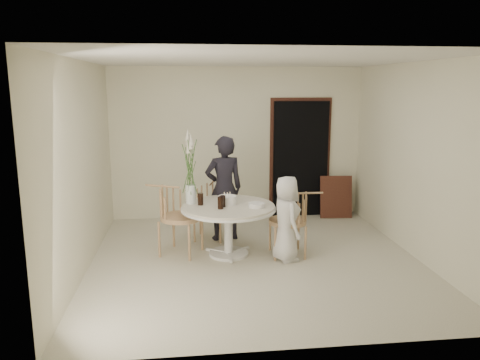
{
  "coord_description": "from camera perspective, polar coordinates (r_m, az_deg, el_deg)",
  "views": [
    {
      "loc": [
        -0.92,
        -6.07,
        2.39
      ],
      "look_at": [
        -0.18,
        0.3,
        1.08
      ],
      "focal_mm": 35.0,
      "sensor_mm": 36.0,
      "label": 1
    }
  ],
  "objects": [
    {
      "name": "doorway",
      "position": [
        8.62,
        7.37,
        2.52
      ],
      "size": [
        1.0,
        0.1,
        2.1
      ],
      "primitive_type": "cube",
      "color": "black",
      "rests_on": "ground"
    },
    {
      "name": "door_trim",
      "position": [
        8.65,
        7.31,
        2.96
      ],
      "size": [
        1.12,
        0.03,
        2.22
      ],
      "primitive_type": "cube",
      "color": "#532D1C",
      "rests_on": "ground"
    },
    {
      "name": "cola_tumbler_a",
      "position": [
        6.46,
        -2.3,
        -2.65
      ],
      "size": [
        0.09,
        0.09,
        0.15
      ],
      "primitive_type": "cylinder",
      "rotation": [
        0.0,
        0.0,
        -0.41
      ],
      "color": "black",
      "rests_on": "table"
    },
    {
      "name": "ground",
      "position": [
        6.58,
        1.88,
        -9.72
      ],
      "size": [
        4.5,
        4.5,
        0.0
      ],
      "primitive_type": "plane",
      "color": "beige",
      "rests_on": "ground"
    },
    {
      "name": "chair_right",
      "position": [
        6.65,
        6.93,
        -4.18
      ],
      "size": [
        0.56,
        0.53,
        0.92
      ],
      "rotation": [
        0.0,
        0.0,
        -1.58
      ],
      "color": "tan",
      "rests_on": "ground"
    },
    {
      "name": "chair_far",
      "position": [
        7.42,
        -3.51,
        -2.65
      ],
      "size": [
        0.57,
        0.6,
        0.88
      ],
      "rotation": [
        0.0,
        0.0,
        -0.26
      ],
      "color": "tan",
      "rests_on": "ground"
    },
    {
      "name": "table",
      "position": [
        6.59,
        -1.42,
        -4.06
      ],
      "size": [
        1.33,
        1.33,
        0.73
      ],
      "color": "white",
      "rests_on": "ground"
    },
    {
      "name": "boy",
      "position": [
        6.44,
        5.65,
        -4.71
      ],
      "size": [
        0.48,
        0.64,
        1.18
      ],
      "primitive_type": "imported",
      "rotation": [
        0.0,
        0.0,
        1.76
      ],
      "color": "silver",
      "rests_on": "ground"
    },
    {
      "name": "birthday_cake",
      "position": [
        6.6,
        -1.55,
        -2.46
      ],
      "size": [
        0.25,
        0.25,
        0.17
      ],
      "rotation": [
        0.0,
        0.0,
        -0.25
      ],
      "color": "white",
      "rests_on": "table"
    },
    {
      "name": "cola_tumbler_d",
      "position": [
        6.46,
        -2.12,
        -2.6
      ],
      "size": [
        0.1,
        0.1,
        0.16
      ],
      "primitive_type": "cylinder",
      "rotation": [
        0.0,
        0.0,
        0.39
      ],
      "color": "black",
      "rests_on": "table"
    },
    {
      "name": "cola_tumbler_b",
      "position": [
        6.35,
        -2.39,
        -2.81
      ],
      "size": [
        0.08,
        0.08,
        0.17
      ],
      "primitive_type": "cylinder",
      "rotation": [
        0.0,
        0.0,
        -0.07
      ],
      "color": "black",
      "rests_on": "table"
    },
    {
      "name": "flower_vase",
      "position": [
        6.6,
        -6.1,
        1.41
      ],
      "size": [
        0.14,
        0.14,
        1.07
      ],
      "rotation": [
        0.0,
        0.0,
        -0.3
      ],
      "color": "silver",
      "rests_on": "table"
    },
    {
      "name": "room_shell",
      "position": [
        6.18,
        1.98,
        4.41
      ],
      "size": [
        4.5,
        4.5,
        4.5
      ],
      "color": "white",
      "rests_on": "ground"
    },
    {
      "name": "girl",
      "position": [
        7.23,
        -1.98,
        -1.03
      ],
      "size": [
        0.66,
        0.5,
        1.63
      ],
      "primitive_type": "imported",
      "rotation": [
        0.0,
        0.0,
        3.34
      ],
      "color": "black",
      "rests_on": "ground"
    },
    {
      "name": "picture_frame",
      "position": [
        8.69,
        11.63,
        -2.04
      ],
      "size": [
        0.59,
        0.21,
        0.76
      ],
      "primitive_type": "cube",
      "rotation": [
        -0.17,
        0.0,
        -0.07
      ],
      "color": "#532D1C",
      "rests_on": "ground"
    },
    {
      "name": "plate_stack",
      "position": [
        6.46,
        2.03,
        -3.06
      ],
      "size": [
        0.29,
        0.29,
        0.06
      ],
      "primitive_type": "cylinder",
      "rotation": [
        0.0,
        0.0,
        0.32
      ],
      "color": "white",
      "rests_on": "table"
    },
    {
      "name": "chair_left",
      "position": [
        6.74,
        -8.35,
        -3.57
      ],
      "size": [
        0.73,
        0.71,
        1.0
      ],
      "rotation": [
        0.0,
        0.0,
        1.14
      ],
      "color": "tan",
      "rests_on": "ground"
    },
    {
      "name": "cola_tumbler_c",
      "position": [
        6.58,
        -4.84,
        -2.34
      ],
      "size": [
        0.09,
        0.09,
        0.17
      ],
      "primitive_type": "cylinder",
      "rotation": [
        0.0,
        0.0,
        0.17
      ],
      "color": "black",
      "rests_on": "table"
    }
  ]
}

